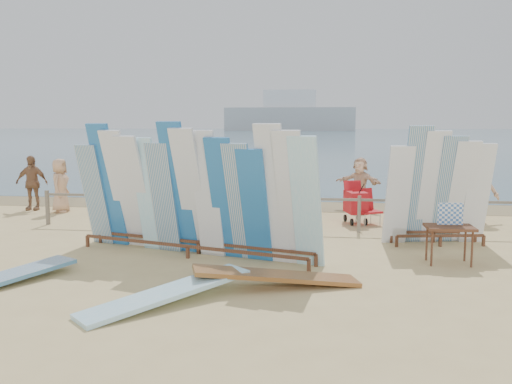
# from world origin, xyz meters

# --- Properties ---
(ground) EXTENTS (160.00, 160.00, 0.00)m
(ground) POSITION_xyz_m (0.00, 0.00, 0.00)
(ground) COLOR #D4BA7A
(ground) RESTS_ON ground
(ocean) EXTENTS (320.00, 240.00, 0.02)m
(ocean) POSITION_xyz_m (0.00, 128.00, 0.00)
(ocean) COLOR #436578
(ocean) RESTS_ON ground
(wet_sand_strip) EXTENTS (40.00, 2.60, 0.01)m
(wet_sand_strip) POSITION_xyz_m (0.00, 7.20, 0.00)
(wet_sand_strip) COLOR olive
(wet_sand_strip) RESTS_ON ground
(distant_ship) EXTENTS (45.00, 8.00, 14.00)m
(distant_ship) POSITION_xyz_m (-12.00, 180.00, 5.31)
(distant_ship) COLOR #999EA3
(distant_ship) RESTS_ON ocean
(fence) EXTENTS (12.08, 0.08, 0.90)m
(fence) POSITION_xyz_m (0.00, 3.00, 0.63)
(fence) COLOR #756A58
(fence) RESTS_ON ground
(main_surfboard_rack) EXTENTS (5.28, 2.11, 2.67)m
(main_surfboard_rack) POSITION_xyz_m (-1.40, 0.19, 1.20)
(main_surfboard_rack) COLOR brown
(main_surfboard_rack) RESTS_ON ground
(side_surfboard_rack) EXTENTS (2.32, 0.97, 2.59)m
(side_surfboard_rack) POSITION_xyz_m (3.60, 1.90, 1.16)
(side_surfboard_rack) COLOR brown
(side_surfboard_rack) RESTS_ON ground
(vendor_table) EXTENTS (0.89, 0.64, 1.16)m
(vendor_table) POSITION_xyz_m (3.51, 0.24, 0.39)
(vendor_table) COLOR brown
(vendor_table) RESTS_ON ground
(flat_board_c) EXTENTS (2.73, 1.37, 0.39)m
(flat_board_c) POSITION_xyz_m (0.45, -1.67, 0.00)
(flat_board_c) COLOR #985D29
(flat_board_c) RESTS_ON ground
(flat_board_b) EXTENTS (2.24, 2.36, 0.32)m
(flat_board_b) POSITION_xyz_m (-1.08, -2.66, 0.00)
(flat_board_b) COLOR #96D9F0
(flat_board_b) RESTS_ON ground
(beach_chair_left) EXTENTS (0.58, 0.60, 0.91)m
(beach_chair_left) POSITION_xyz_m (0.20, 4.21, 0.27)
(beach_chair_left) COLOR red
(beach_chair_left) RESTS_ON ground
(beach_chair_right) EXTENTS (0.80, 0.81, 0.92)m
(beach_chair_right) POSITION_xyz_m (2.28, 4.15, 0.27)
(beach_chair_right) COLOR red
(beach_chair_right) RESTS_ON ground
(stroller) EXTENTS (0.74, 0.91, 1.10)m
(stroller) POSITION_xyz_m (1.98, 4.24, 0.44)
(stroller) COLOR red
(stroller) RESTS_ON ground
(beachgoer_9) EXTENTS (1.25, 0.70, 1.82)m
(beachgoer_9) POSITION_xyz_m (5.25, 5.15, 0.91)
(beachgoer_9) COLOR tan
(beachgoer_9) RESTS_ON ground
(beachgoer_5) EXTENTS (1.53, 1.13, 1.60)m
(beachgoer_5) POSITION_xyz_m (2.22, 6.69, 0.80)
(beachgoer_5) COLOR beige
(beachgoer_5) RESTS_ON ground
(beachgoer_0) EXTENTS (0.47, 0.82, 1.60)m
(beachgoer_0) POSITION_xyz_m (-6.63, 4.94, 0.80)
(beachgoer_0) COLOR tan
(beachgoer_0) RESTS_ON ground
(beachgoer_4) EXTENTS (1.00, 0.71, 1.57)m
(beachgoer_4) POSITION_xyz_m (-0.54, 4.88, 0.79)
(beachgoer_4) COLOR #8C6042
(beachgoer_4) RESTS_ON ground
(beachgoer_8) EXTENTS (0.96, 0.52, 1.89)m
(beachgoer_8) POSITION_xyz_m (4.46, 5.18, 0.94)
(beachgoer_8) COLOR beige
(beachgoer_8) RESTS_ON ground
(beachgoer_11) EXTENTS (1.24, 1.51, 1.61)m
(beachgoer_11) POSITION_xyz_m (-5.29, 7.29, 0.81)
(beachgoer_11) COLOR beige
(beachgoer_11) RESTS_ON ground
(beachgoer_6) EXTENTS (0.91, 0.51, 1.77)m
(beachgoer_6) POSITION_xyz_m (3.87, 5.21, 0.88)
(beachgoer_6) COLOR tan
(beachgoer_6) RESTS_ON ground
(beachgoer_2) EXTENTS (0.40, 0.82, 1.67)m
(beachgoer_2) POSITION_xyz_m (-1.68, 3.81, 0.83)
(beachgoer_2) COLOR beige
(beachgoer_2) RESTS_ON ground
(beachgoer_extra_1) EXTENTS (1.01, 0.50, 1.66)m
(beachgoer_extra_1) POSITION_xyz_m (-7.69, 5.21, 0.83)
(beachgoer_extra_1) COLOR #8C6042
(beachgoer_extra_1) RESTS_ON ground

